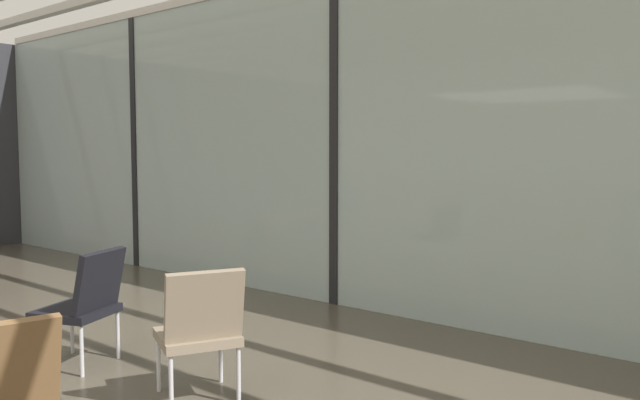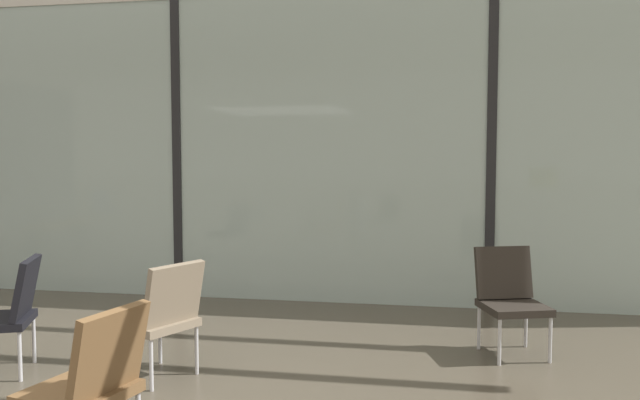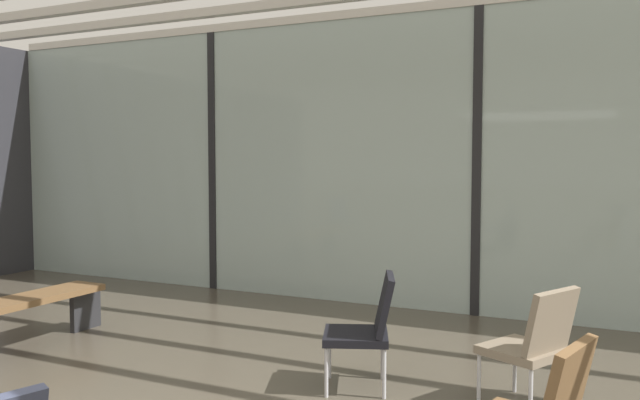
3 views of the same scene
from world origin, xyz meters
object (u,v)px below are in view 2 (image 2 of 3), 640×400
Objects in this scene: parked_airplane at (200,144)px; lounge_chair_5 at (91,378)px; lounge_chair_1 at (163,313)px; lounge_chair_6 at (509,294)px; lounge_chair_4 at (9,308)px.

parked_airplane is 9.46m from lounge_chair_5.
lounge_chair_1 and lounge_chair_6 have the same top height.
lounge_chair_6 is at bearing 85.45° from lounge_chair_4.
lounge_chair_5 is at bearing -152.14° from lounge_chair_6.
lounge_chair_5 is at bearing 26.45° from lounge_chair_4.
lounge_chair_5 is (1.40, -1.24, 0.00)m from lounge_chair_4.
lounge_chair_4 is 1.00× the size of lounge_chair_6.
parked_airplane is 13.73× the size of lounge_chair_5.
lounge_chair_6 is (5.18, -6.51, -1.36)m from parked_airplane.
lounge_chair_5 is 1.00× the size of lounge_chair_6.
lounge_chair_5 is 3.38m from lounge_chair_6.
parked_airplane reaches higher than lounge_chair_1.
lounge_chair_1 is at bearing -174.80° from lounge_chair_6.
lounge_chair_1 is at bearing -157.61° from lounge_chair_5.
lounge_chair_4 is at bearing -79.51° from parked_airplane.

